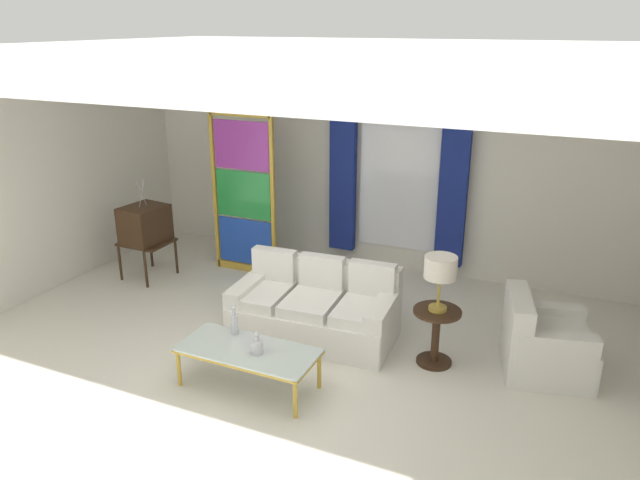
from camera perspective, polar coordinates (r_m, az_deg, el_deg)
name	(u,v)px	position (r m, az deg, el deg)	size (l,w,h in m)	color
ground_plane	(283,364)	(6.36, -3.52, -11.47)	(16.00, 16.00, 0.00)	silver
wall_rear	(384,160)	(8.45, 5.98, 7.43)	(8.00, 0.12, 3.00)	white
wall_left	(43,173)	(8.43, -24.46, 5.73)	(0.12, 7.00, 3.00)	white
ceiling_slab	(314,51)	(6.16, -0.53, 17.23)	(8.00, 7.60, 0.04)	white
curtained_window	(398,146)	(8.18, 7.30, 8.69)	(2.00, 0.17, 2.70)	white
couch_white_long	(316,308)	(6.78, -0.33, -6.39)	(1.81, 1.02, 0.86)	white
coffee_table	(248,352)	(5.84, -6.74, -10.36)	(1.31, 0.59, 0.41)	silver
bottle_blue_decanter	(257,346)	(5.71, -5.92, -9.78)	(0.11, 0.11, 0.23)	silver
bottle_crystal_tall	(234,323)	(6.04, -8.00, -7.66)	(0.07, 0.07, 0.30)	silver
vintage_tv	(145,226)	(8.43, -16.04, 1.29)	(0.62, 0.65, 1.35)	#382314
armchair_white	(542,345)	(6.47, 19.99, -9.20)	(0.98, 0.97, 0.80)	white
stained_glass_divider	(244,198)	(8.26, -7.16, 3.93)	(0.95, 0.05, 2.20)	gold
peacock_figurine	(267,272)	(7.97, -4.99, -2.97)	(0.44, 0.60, 0.50)	beige
round_side_table	(436,332)	(6.30, 10.77, -8.40)	(0.48, 0.48, 0.59)	#382314
table_lamp_brass	(440,270)	(6.02, 11.18, -2.74)	(0.32, 0.32, 0.57)	#B29338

